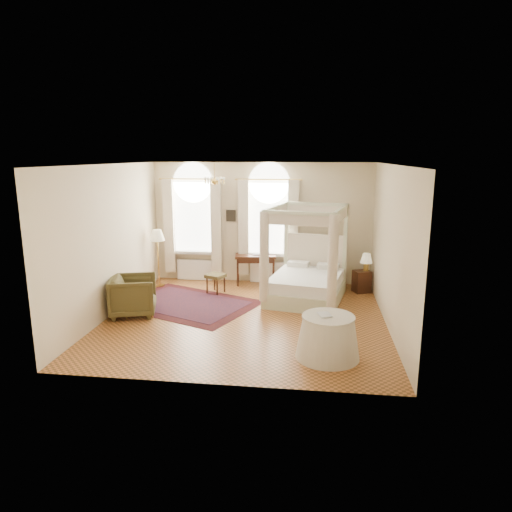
{
  "coord_description": "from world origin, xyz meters",
  "views": [
    {
      "loc": [
        1.43,
        -9.35,
        3.49
      ],
      "look_at": [
        0.18,
        0.4,
        1.3
      ],
      "focal_mm": 32.0,
      "sensor_mm": 36.0,
      "label": 1
    }
  ],
  "objects": [
    {
      "name": "canopy_bed",
      "position": [
        1.28,
        1.44,
        0.52
      ],
      "size": [
        2.1,
        2.41,
        2.3
      ],
      "color": "beige",
      "rests_on": "ground"
    },
    {
      "name": "side_table",
      "position": [
        1.73,
        -1.79,
        0.38
      ],
      "size": [
        1.13,
        1.13,
        0.77
      ],
      "color": "beige",
      "rests_on": "ground"
    },
    {
      "name": "floor_lamp",
      "position": [
        -2.7,
        2.16,
        1.32
      ],
      "size": [
        0.4,
        0.4,
        1.55
      ],
      "color": "#BB923E",
      "rests_on": "ground"
    },
    {
      "name": "stool",
      "position": [
        -1.04,
        1.76,
        0.41
      ],
      "size": [
        0.56,
        0.56,
        0.49
      ],
      "color": "#4B4020",
      "rests_on": "ground"
    },
    {
      "name": "book",
      "position": [
        1.56,
        -1.8,
        0.78
      ],
      "size": [
        0.27,
        0.32,
        0.03
      ],
      "primitive_type": "imported",
      "rotation": [
        0.0,
        0.0,
        0.29
      ],
      "color": "black",
      "rests_on": "side_table"
    },
    {
      "name": "ground",
      "position": [
        0.0,
        0.0,
        0.0
      ],
      "size": [
        6.0,
        6.0,
        0.0
      ],
      "primitive_type": "plane",
      "color": "#AC6332",
      "rests_on": "ground"
    },
    {
      "name": "laptop",
      "position": [
        -0.04,
        2.72,
        0.84
      ],
      "size": [
        0.36,
        0.25,
        0.03
      ],
      "primitive_type": "imported",
      "rotation": [
        0.0,
        0.0,
        3.24
      ],
      "color": "black",
      "rests_on": "writing_desk"
    },
    {
      "name": "coffee_table",
      "position": [
        -2.33,
        -0.2,
        0.39
      ],
      "size": [
        0.74,
        0.62,
        0.43
      ],
      "color": "white",
      "rests_on": "ground"
    },
    {
      "name": "window_right",
      "position": [
        0.2,
        2.87,
        1.49
      ],
      "size": [
        1.62,
        0.27,
        3.29
      ],
      "color": "silver",
      "rests_on": "room_walls"
    },
    {
      "name": "oriental_rug",
      "position": [
        -1.54,
        0.76,
        0.01
      ],
      "size": [
        3.76,
        3.29,
        0.01
      ],
      "color": "#441011",
      "rests_on": "ground"
    },
    {
      "name": "room_walls",
      "position": [
        0.0,
        0.0,
        1.98
      ],
      "size": [
        6.0,
        6.0,
        6.0
      ],
      "color": "beige",
      "rests_on": "ground"
    },
    {
      "name": "writing_desk",
      "position": [
        -0.13,
        2.7,
        0.7
      ],
      "size": [
        1.17,
        0.72,
        0.82
      ],
      "color": "#381A0F",
      "rests_on": "ground"
    },
    {
      "name": "wall_pictures",
      "position": [
        0.09,
        2.97,
        1.89
      ],
      "size": [
        2.54,
        0.03,
        0.39
      ],
      "color": "black",
      "rests_on": "room_walls"
    },
    {
      "name": "nightstand_lamp",
      "position": [
        2.8,
        2.32,
        0.87
      ],
      "size": [
        0.31,
        0.31,
        0.45
      ],
      "color": "#BB923E",
      "rests_on": "nightstand"
    },
    {
      "name": "chandelier",
      "position": [
        -0.9,
        1.2,
        2.91
      ],
      "size": [
        0.51,
        0.45,
        0.5
      ],
      "color": "#BB923E",
      "rests_on": "room_walls"
    },
    {
      "name": "nightstand",
      "position": [
        2.7,
        2.29,
        0.28
      ],
      "size": [
        0.5,
        0.48,
        0.57
      ],
      "primitive_type": "cube",
      "rotation": [
        0.0,
        0.0,
        0.38
      ],
      "color": "#381A0F",
      "rests_on": "ground"
    },
    {
      "name": "armchair",
      "position": [
        -2.5,
        -0.11,
        0.44
      ],
      "size": [
        1.2,
        1.18,
        0.89
      ],
      "primitive_type": "imported",
      "rotation": [
        0.0,
        0.0,
        1.85
      ],
      "color": "#413A1C",
      "rests_on": "ground"
    },
    {
      "name": "window_left",
      "position": [
        -1.9,
        2.87,
        1.49
      ],
      "size": [
        1.62,
        0.27,
        3.29
      ],
      "color": "silver",
      "rests_on": "room_walls"
    }
  ]
}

